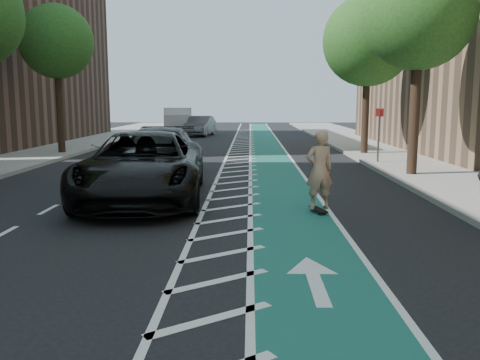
{
  "coord_description": "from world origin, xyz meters",
  "views": [
    {
      "loc": [
        1.99,
        -10.29,
        2.74
      ],
      "look_at": [
        1.78,
        0.39,
        1.1
      ],
      "focal_mm": 38.0,
      "sensor_mm": 36.0,
      "label": 1
    }
  ],
  "objects_px": {
    "skateboarder": "(319,170)",
    "suv_near": "(144,166)",
    "suv_far": "(159,154)",
    "barrel_a": "(105,178)"
  },
  "relations": [
    {
      "from": "suv_far",
      "to": "barrel_a",
      "type": "distance_m",
      "value": 3.03
    },
    {
      "from": "suv_near",
      "to": "suv_far",
      "type": "xyz_separation_m",
      "value": [
        -0.26,
        3.76,
        -0.05
      ]
    },
    {
      "from": "skateboarder",
      "to": "suv_near",
      "type": "relative_size",
      "value": 0.28
    },
    {
      "from": "skateboarder",
      "to": "barrel_a",
      "type": "bearing_deg",
      "value": -37.48
    },
    {
      "from": "suv_near",
      "to": "barrel_a",
      "type": "distance_m",
      "value": 1.77
    },
    {
      "from": "skateboarder",
      "to": "suv_far",
      "type": "height_order",
      "value": "skateboarder"
    },
    {
      "from": "skateboarder",
      "to": "barrel_a",
      "type": "height_order",
      "value": "skateboarder"
    },
    {
      "from": "suv_near",
      "to": "barrel_a",
      "type": "relative_size",
      "value": 6.7
    },
    {
      "from": "suv_far",
      "to": "barrel_a",
      "type": "xyz_separation_m",
      "value": [
        -1.14,
        -2.78,
        -0.43
      ]
    },
    {
      "from": "skateboarder",
      "to": "suv_near",
      "type": "bearing_deg",
      "value": -33.27
    }
  ]
}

